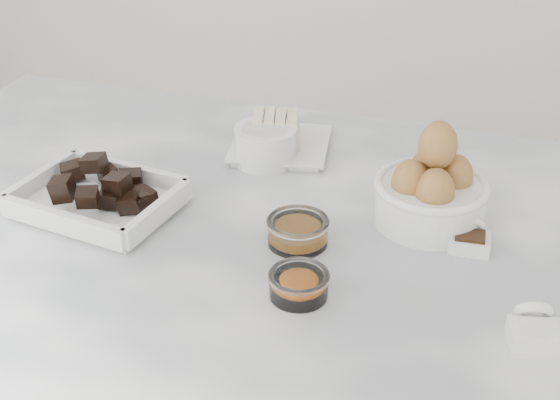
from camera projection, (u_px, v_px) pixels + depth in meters
The scene contains 9 objects.
marble_slab at pixel (258, 249), 1.00m from camera, with size 1.20×0.80×0.04m, color white.
chocolate_dish at pixel (97, 194), 1.03m from camera, with size 0.23×0.19×0.05m.
butter_plate at pixel (279, 138), 1.18m from camera, with size 0.17×0.17×0.06m.
sugar_ramekin at pixel (266, 143), 1.15m from camera, with size 0.09×0.09×0.05m.
egg_bowl at pixel (431, 190), 0.99m from camera, with size 0.15×0.15×0.14m.
honey_bowl at pixel (298, 231), 0.96m from camera, with size 0.08×0.08×0.03m.
zest_bowl at pixel (299, 283), 0.87m from camera, with size 0.07×0.07×0.03m.
vanilla_spoon at pixel (470, 238), 0.96m from camera, with size 0.05×0.06×0.04m.
salt_spoon at pixel (536, 330), 0.81m from camera, with size 0.06×0.08×0.04m.
Camera 1 is at (0.27, -0.78, 1.48)m, focal length 50.00 mm.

